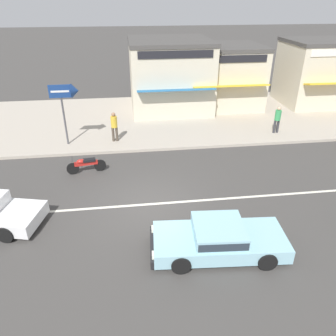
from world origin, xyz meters
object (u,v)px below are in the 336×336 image
at_px(motorcycle_0, 86,164).
at_px(pedestrian_near_clock, 278,118).
at_px(pedestrian_far_end, 114,125).
at_px(arrow_signboard, 71,94).
at_px(shopfront_mid_block, 170,74).
at_px(shopfront_corner_warung, 220,76).
at_px(shopfront_far_kios, 318,72).
at_px(sedan_pale_blue_3, 218,238).

distance_m(motorcycle_0, pedestrian_near_clock, 11.22).
distance_m(pedestrian_near_clock, pedestrian_far_end, 9.40).
height_order(arrow_signboard, shopfront_mid_block, shopfront_mid_block).
relative_size(pedestrian_near_clock, shopfront_corner_warung, 0.28).
distance_m(motorcycle_0, shopfront_mid_block, 10.56).
bearing_deg(shopfront_corner_warung, shopfront_far_kios, -2.81).
bearing_deg(shopfront_corner_warung, arrow_signboard, -148.15).
xyz_separation_m(sedan_pale_blue_3, shopfront_far_kios, (11.24, 14.65, 1.86)).
bearing_deg(pedestrian_near_clock, pedestrian_far_end, -179.84).
xyz_separation_m(motorcycle_0, arrow_signboard, (-0.71, 3.12, 2.49)).
xyz_separation_m(sedan_pale_blue_3, pedestrian_near_clock, (6.01, 9.26, 0.53)).
distance_m(sedan_pale_blue_3, pedestrian_near_clock, 11.05).
xyz_separation_m(sedan_pale_blue_3, shopfront_mid_block, (0.44, 14.99, 1.94)).
relative_size(arrow_signboard, shopfront_mid_block, 0.51).
bearing_deg(sedan_pale_blue_3, motorcycle_0, 128.10).
bearing_deg(sedan_pale_blue_3, shopfront_mid_block, 88.34).
xyz_separation_m(sedan_pale_blue_3, motorcycle_0, (-4.71, 6.01, -0.11)).
distance_m(sedan_pale_blue_3, motorcycle_0, 7.63).
distance_m(shopfront_mid_block, shopfront_far_kios, 10.81).
bearing_deg(arrow_signboard, pedestrian_far_end, 2.86).
distance_m(motorcycle_0, pedestrian_far_end, 3.55).
bearing_deg(pedestrian_far_end, shopfront_far_kios, 20.33).
relative_size(sedan_pale_blue_3, pedestrian_near_clock, 2.81).
xyz_separation_m(pedestrian_near_clock, shopfront_corner_warung, (-1.97, 5.75, 1.19)).
relative_size(shopfront_mid_block, shopfront_far_kios, 1.26).
xyz_separation_m(pedestrian_far_end, shopfront_mid_block, (3.83, 5.76, 1.36)).
xyz_separation_m(pedestrian_far_end, shopfront_corner_warung, (7.43, 5.77, 1.14)).
bearing_deg(sedan_pale_blue_3, shopfront_far_kios, 52.52).
relative_size(sedan_pale_blue_3, shopfront_far_kios, 0.87).
bearing_deg(motorcycle_0, sedan_pale_blue_3, -51.90).
relative_size(motorcycle_0, arrow_signboard, 0.55).
bearing_deg(sedan_pale_blue_3, pedestrian_near_clock, 57.03).
bearing_deg(shopfront_corner_warung, shopfront_mid_block, -179.81).
height_order(pedestrian_near_clock, shopfront_corner_warung, shopfront_corner_warung).
height_order(motorcycle_0, arrow_signboard, arrow_signboard).
distance_m(motorcycle_0, shopfront_corner_warung, 12.68).
xyz_separation_m(shopfront_mid_block, shopfront_far_kios, (10.80, -0.34, -0.08)).
bearing_deg(arrow_signboard, sedan_pale_blue_3, -59.30).
bearing_deg(sedan_pale_blue_3, shopfront_corner_warung, 74.95).
distance_m(motorcycle_0, arrow_signboard, 4.06).
height_order(motorcycle_0, shopfront_mid_block, shopfront_mid_block).
relative_size(motorcycle_0, pedestrian_near_clock, 1.14).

